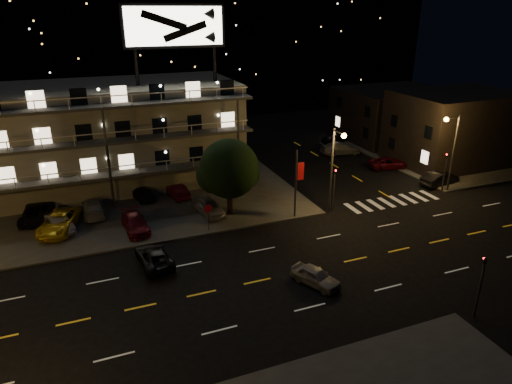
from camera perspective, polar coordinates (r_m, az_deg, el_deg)
name	(u,v)px	position (r m, az deg, el deg)	size (l,w,h in m)	color
ground	(283,275)	(32.97, 3.44, -10.38)	(140.00, 140.00, 0.00)	black
curb_nw	(69,200)	(48.45, -22.38, -0.99)	(44.00, 24.00, 0.15)	#383735
curb_ne	(427,152)	(64.13, 20.57, 4.70)	(16.00, 24.00, 0.15)	#383735
motel	(102,135)	(50.55, -18.71, 6.77)	(28.00, 13.80, 18.10)	gray
side_bldg_front	(455,128)	(60.31, 23.57, 7.36)	(14.06, 10.00, 8.50)	black
side_bldg_back	(392,114)	(69.20, 16.58, 9.33)	(14.06, 12.00, 7.00)	black
hill_backdrop	(101,43)	(94.28, -18.75, 17.23)	(120.00, 25.00, 24.00)	black
streetlight_nc	(334,163)	(40.93, 9.75, 3.64)	(0.44, 1.92, 8.00)	#2D2D30
streetlight_ne	(452,146)	(49.46, 23.28, 5.35)	(1.92, 0.44, 8.00)	#2D2D30
signal_nw	(334,185)	(42.43, 9.74, 0.88)	(0.20, 0.27, 4.60)	#2D2D30
signal_sw	(481,280)	(30.77, 26.33, -9.87)	(0.20, 0.27, 4.60)	#2D2D30
signal_ne	(445,168)	(50.17, 22.60, 2.80)	(0.27, 0.20, 4.60)	#2D2D30
banner_north	(297,182)	(40.24, 5.10, 1.24)	(0.83, 0.16, 6.40)	#2D2D30
stop_sign	(208,213)	(38.34, -6.00, -2.66)	(0.91, 0.11, 2.61)	#2D2D30
tree	(228,171)	(40.45, -3.46, 2.70)	(5.53, 5.33, 6.97)	black
lot_car_1	(59,223)	(41.91, -23.44, -3.61)	(1.39, 3.99, 1.32)	gray
lot_car_2	(59,222)	(41.84, -23.41, -3.52)	(2.47, 5.36, 1.49)	gold
lot_car_3	(135,223)	(39.82, -14.86, -3.80)	(1.82, 4.49, 1.30)	#520B16
lot_car_4	(209,206)	(41.68, -5.95, -1.81)	(1.75, 4.35, 1.48)	gray
lot_car_6	(37,212)	(44.77, -25.71, -2.30)	(2.39, 5.18, 1.44)	black
lot_car_7	(93,208)	(43.88, -19.66, -1.86)	(1.94, 4.76, 1.38)	gray
lot_car_8	(142,193)	(46.07, -14.06, -0.11)	(1.55, 3.84, 1.31)	black
lot_car_9	(177,191)	(45.99, -9.86, 0.17)	(1.34, 3.84, 1.26)	#520B16
side_car_0	(440,178)	(52.46, 21.99, 1.59)	(1.60, 4.60, 1.51)	black
side_car_1	(388,163)	(56.09, 16.22, 3.51)	(2.21, 4.80, 1.33)	#520B16
side_car_2	(340,148)	(60.32, 10.51, 5.40)	(2.13, 5.24, 1.52)	gray
side_car_3	(334,138)	(65.05, 9.73, 6.61)	(1.67, 4.14, 1.41)	black
road_car_east	(316,276)	(31.94, 7.46, -10.41)	(1.46, 3.63, 1.24)	gray
road_car_west	(154,256)	(34.76, -12.62, -7.85)	(2.13, 4.61, 1.28)	black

